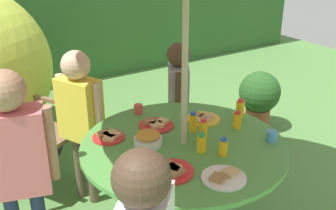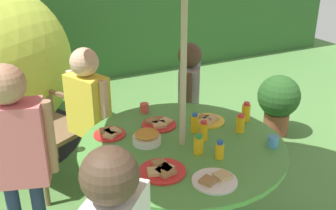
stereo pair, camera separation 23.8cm
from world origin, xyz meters
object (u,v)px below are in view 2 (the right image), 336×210
object	(u,v)px
plate_mid_right	(110,133)
juice_bottle_mid_left	(240,124)
garden_table	(182,170)
juice_bottle_near_right	(220,150)
snack_bowl	(147,137)
cup_near	(273,141)
child_in_pink_shirt	(16,144)
juice_bottle_center_front	(246,112)
wooden_chair	(38,119)
plate_center_back	(215,180)
juice_bottle_spot_b	(204,131)
child_in_yellow_shirt	(88,106)
juice_bottle_near_left	(195,123)
cup_far	(144,108)
plate_front_edge	(207,120)
potted_plant	(278,100)
plate_far_left	(162,170)
juice_bottle_spot_a	(198,145)
plate_far_right	(159,124)
child_in_grey_shirt	(189,92)
juice_bottle_back_edge	(121,173)

from	to	relation	value
plate_mid_right	juice_bottle_mid_left	distance (m)	0.83
garden_table	juice_bottle_near_right	xyz separation A→B (m)	(0.11, -0.24, 0.24)
snack_bowl	cup_near	distance (m)	0.75
child_in_pink_shirt	cup_near	bearing A→B (deg)	-4.63
plate_mid_right	juice_bottle_center_front	distance (m)	0.92
wooden_chair	juice_bottle_near_right	world-z (taller)	wooden_chair
plate_center_back	juice_bottle_mid_left	world-z (taller)	juice_bottle_mid_left
juice_bottle_near_right	juice_bottle_spot_b	world-z (taller)	juice_bottle_spot_b
snack_bowl	juice_bottle_near_right	xyz separation A→B (m)	(0.30, -0.34, 0.01)
child_in_yellow_shirt	juice_bottle_near_left	distance (m)	0.84
snack_bowl	cup_far	xyz separation A→B (m)	(0.17, 0.42, -0.01)
plate_front_edge	child_in_yellow_shirt	bearing A→B (deg)	138.56
wooden_chair	plate_mid_right	size ratio (longest dim) A/B	4.72
potted_plant	plate_center_back	bearing A→B (deg)	-140.31
plate_far_left	juice_bottle_spot_a	size ratio (longest dim) A/B	2.15
plate_far_left	plate_far_right	world-z (taller)	same
juice_bottle_near_right	plate_far_left	bearing A→B (deg)	178.14
plate_mid_right	cup_far	xyz separation A→B (m)	(0.34, 0.22, 0.02)
garden_table	juice_bottle_near_left	distance (m)	0.30
juice_bottle_spot_a	cup_near	size ratio (longest dim) A/B	1.76
potted_plant	plate_front_edge	xyz separation A→B (m)	(-1.32, -0.75, 0.39)
cup_near	plate_far_left	bearing A→B (deg)	176.51
plate_far_left	juice_bottle_spot_b	size ratio (longest dim) A/B	1.96
juice_bottle_mid_left	cup_near	size ratio (longest dim) A/B	1.78
snack_bowl	juice_bottle_near_right	world-z (taller)	juice_bottle_near_right
juice_bottle_near_right	snack_bowl	bearing A→B (deg)	131.29
child_in_grey_shirt	cup_far	xyz separation A→B (m)	(-0.49, -0.23, 0.05)
juice_bottle_near_left	juice_bottle_spot_b	world-z (taller)	juice_bottle_near_left
wooden_chair	plate_front_edge	world-z (taller)	wooden_chair
snack_bowl	juice_bottle_mid_left	distance (m)	0.61
juice_bottle_near_right	juice_bottle_spot_b	bearing A→B (deg)	82.69
juice_bottle_back_edge	juice_bottle_near_left	bearing A→B (deg)	27.82
juice_bottle_near_right	juice_bottle_center_front	bearing A→B (deg)	37.79
juice_bottle_back_edge	cup_near	bearing A→B (deg)	-2.68
garden_table	cup_near	distance (m)	0.58
cup_near	cup_far	world-z (taller)	same
juice_bottle_center_front	child_in_grey_shirt	bearing A→B (deg)	96.06
plate_front_edge	juice_bottle_back_edge	size ratio (longest dim) A/B	1.78
juice_bottle_spot_b	juice_bottle_near_right	bearing A→B (deg)	-97.31
child_in_yellow_shirt	snack_bowl	bearing A→B (deg)	-10.57
child_in_grey_shirt	juice_bottle_near_left	size ratio (longest dim) A/B	8.64
child_in_pink_shirt	cup_far	size ratio (longest dim) A/B	19.53
potted_plant	juice_bottle_back_edge	xyz separation A→B (m)	(-2.08, -1.17, 0.44)
child_in_pink_shirt	plate_center_back	bearing A→B (deg)	-21.92
garden_table	child_in_pink_shirt	bearing A→B (deg)	162.93
wooden_chair	juice_bottle_near_right	bearing A→B (deg)	-90.75
juice_bottle_back_edge	cup_far	distance (m)	0.87
potted_plant	juice_bottle_spot_a	bearing A→B (deg)	-145.60
snack_bowl	plate_front_edge	size ratio (longest dim) A/B	0.75
child_in_grey_shirt	child_in_pink_shirt	xyz separation A→B (m)	(-1.38, -0.47, 0.10)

